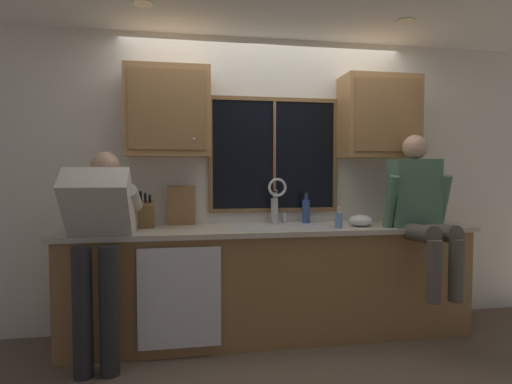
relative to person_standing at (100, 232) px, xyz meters
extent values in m
cube|color=silver|center=(1.30, 0.66, 0.32)|extent=(5.69, 0.12, 2.55)
cylinder|color=#FFEAB2|center=(0.32, 0.00, 1.59)|extent=(0.14, 0.14, 0.01)
cylinder|color=#FFEAB2|center=(2.29, 0.00, 1.59)|extent=(0.14, 0.14, 0.01)
cube|color=black|center=(1.38, 0.59, 0.57)|extent=(1.10, 0.02, 0.95)
cube|color=brown|center=(1.38, 0.58, 1.07)|extent=(1.17, 0.02, 0.04)
cube|color=brown|center=(1.38, 0.58, 0.08)|extent=(1.17, 0.02, 0.04)
cube|color=brown|center=(0.81, 0.58, 0.57)|extent=(0.03, 0.02, 0.95)
cube|color=brown|center=(1.95, 0.58, 0.57)|extent=(0.03, 0.02, 0.95)
cube|color=brown|center=(1.38, 0.58, 0.57)|extent=(0.02, 0.02, 0.95)
cube|color=olive|center=(1.30, 0.31, -0.51)|extent=(3.29, 0.58, 0.88)
cube|color=beige|center=(1.30, 0.29, -0.05)|extent=(3.35, 0.62, 0.04)
cube|color=white|center=(0.55, -0.01, -0.49)|extent=(0.60, 0.02, 0.74)
cube|color=#A87A47|center=(0.46, 0.43, 0.91)|extent=(0.67, 0.33, 0.72)
cube|color=olive|center=(0.46, 0.26, 0.91)|extent=(0.59, 0.01, 0.62)
sphere|color=#B2B2B7|center=(0.67, 0.25, 0.68)|extent=(0.02, 0.02, 0.02)
cube|color=#A87A47|center=(2.30, 0.43, 0.91)|extent=(0.67, 0.33, 0.72)
cube|color=olive|center=(2.30, 0.26, 0.91)|extent=(0.59, 0.01, 0.62)
sphere|color=#B2B2B7|center=(2.50, 0.25, 0.68)|extent=(0.02, 0.02, 0.02)
cube|color=#B7B7BC|center=(1.38, 0.30, -0.04)|extent=(0.80, 0.46, 0.02)
cube|color=#9C9CA0|center=(1.18, 0.30, -0.14)|extent=(0.36, 0.42, 0.20)
cube|color=#9C9CA0|center=(1.58, 0.30, -0.14)|extent=(0.36, 0.42, 0.20)
cube|color=#B7B7BC|center=(1.38, 0.30, -0.14)|extent=(0.04, 0.42, 0.20)
cylinder|color=silver|center=(1.38, 0.52, 0.12)|extent=(0.03, 0.03, 0.30)
torus|color=silver|center=(1.38, 0.46, 0.29)|extent=(0.16, 0.02, 0.16)
cylinder|color=silver|center=(1.46, 0.52, 0.02)|extent=(0.03, 0.03, 0.09)
cylinder|color=#262628|center=(-0.08, -0.16, -0.51)|extent=(0.13, 0.13, 0.88)
cylinder|color=#262628|center=(0.09, -0.16, -0.51)|extent=(0.13, 0.13, 0.88)
cube|color=beige|center=(0.00, 0.01, 0.16)|extent=(0.44, 0.53, 0.59)
sphere|color=tan|center=(0.00, 0.25, 0.47)|extent=(0.21, 0.21, 0.21)
cylinder|color=beige|center=(-0.22, 0.19, 0.21)|extent=(0.09, 0.52, 0.26)
cylinder|color=beige|center=(0.22, 0.19, 0.21)|extent=(0.09, 0.52, 0.26)
cylinder|color=#595147|center=(2.38, -0.09, -0.05)|extent=(0.14, 0.43, 0.16)
cylinder|color=#595147|center=(2.56, -0.09, -0.05)|extent=(0.14, 0.43, 0.16)
cylinder|color=#595147|center=(2.38, -0.31, -0.30)|extent=(0.11, 0.11, 0.46)
cylinder|color=#595147|center=(2.56, -0.31, -0.30)|extent=(0.11, 0.11, 0.46)
cube|color=#4C7259|center=(2.47, 0.13, 0.25)|extent=(0.40, 0.20, 0.56)
sphere|color=tan|center=(2.47, 0.13, 0.63)|extent=(0.20, 0.20, 0.20)
cylinder|color=#4C7259|center=(2.24, 0.08, 0.17)|extent=(0.08, 0.20, 0.47)
cylinder|color=#4C7259|center=(2.70, 0.08, 0.17)|extent=(0.08, 0.20, 0.47)
cube|color=olive|center=(0.28, 0.40, 0.07)|extent=(0.12, 0.18, 0.25)
cylinder|color=black|center=(0.25, 0.34, 0.23)|extent=(0.02, 0.05, 0.09)
cylinder|color=black|center=(0.28, 0.34, 0.22)|extent=(0.02, 0.04, 0.08)
cylinder|color=black|center=(0.32, 0.35, 0.21)|extent=(0.02, 0.04, 0.06)
cube|color=#997047|center=(0.56, 0.51, 0.14)|extent=(0.23, 0.09, 0.34)
ellipsoid|color=silver|center=(2.04, 0.22, 0.02)|extent=(0.20, 0.20, 0.10)
cylinder|color=#668CCC|center=(1.82, 0.13, 0.03)|extent=(0.06, 0.06, 0.12)
cylinder|color=silver|center=(1.82, 0.13, 0.11)|extent=(0.02, 0.02, 0.04)
cylinder|color=silver|center=(1.82, 0.11, 0.13)|extent=(0.01, 0.04, 0.01)
cylinder|color=#B7B7BC|center=(1.37, 0.51, 0.08)|extent=(0.07, 0.07, 0.22)
cylinder|color=#929296|center=(1.37, 0.51, 0.22)|extent=(0.03, 0.03, 0.06)
cylinder|color=black|center=(1.37, 0.51, 0.25)|extent=(0.03, 0.03, 0.01)
cylinder|color=#334C8C|center=(1.65, 0.49, 0.07)|extent=(0.07, 0.07, 0.21)
cylinder|color=navy|center=(1.65, 0.49, 0.20)|extent=(0.03, 0.03, 0.05)
cylinder|color=black|center=(1.65, 0.49, 0.23)|extent=(0.03, 0.03, 0.01)
camera|label=1|loc=(0.61, -2.99, 0.43)|focal=28.68mm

